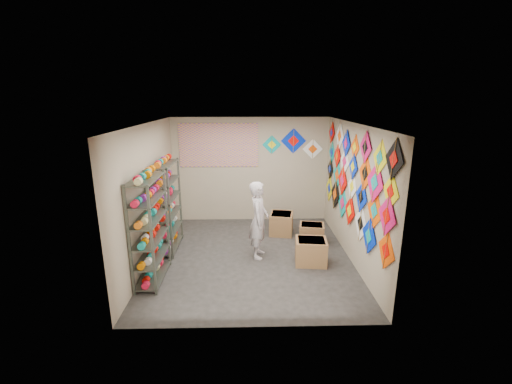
{
  "coord_description": "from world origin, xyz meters",
  "views": [
    {
      "loc": [
        -0.07,
        -6.45,
        3.18
      ],
      "look_at": [
        0.1,
        0.3,
        1.3
      ],
      "focal_mm": 24.0,
      "sensor_mm": 36.0,
      "label": 1
    }
  ],
  "objects_px": {
    "shelf_rack_front": "(150,230)",
    "carton_a": "(311,251)",
    "shopkeeper": "(259,220)",
    "carton_c": "(281,223)",
    "carton_b": "(311,234)",
    "shelf_rack_back": "(167,207)"
  },
  "relations": [
    {
      "from": "carton_c",
      "to": "carton_a",
      "type": "bearing_deg",
      "value": -64.17
    },
    {
      "from": "shelf_rack_back",
      "to": "carton_a",
      "type": "bearing_deg",
      "value": -14.61
    },
    {
      "from": "shelf_rack_front",
      "to": "shelf_rack_back",
      "type": "relative_size",
      "value": 1.0
    },
    {
      "from": "shopkeeper",
      "to": "carton_a",
      "type": "bearing_deg",
      "value": -100.12
    },
    {
      "from": "shelf_rack_back",
      "to": "carton_b",
      "type": "height_order",
      "value": "shelf_rack_back"
    },
    {
      "from": "carton_c",
      "to": "carton_b",
      "type": "bearing_deg",
      "value": -32.18
    },
    {
      "from": "carton_a",
      "to": "carton_c",
      "type": "xyz_separation_m",
      "value": [
        -0.43,
        1.55,
        0.0
      ]
    },
    {
      "from": "shelf_rack_back",
      "to": "carton_a",
      "type": "distance_m",
      "value": 3.12
    },
    {
      "from": "shelf_rack_back",
      "to": "carton_b",
      "type": "relative_size",
      "value": 3.53
    },
    {
      "from": "shelf_rack_front",
      "to": "carton_b",
      "type": "bearing_deg",
      "value": 25.73
    },
    {
      "from": "carton_b",
      "to": "carton_c",
      "type": "relative_size",
      "value": 0.93
    },
    {
      "from": "carton_b",
      "to": "carton_c",
      "type": "distance_m",
      "value": 0.85
    },
    {
      "from": "carton_a",
      "to": "carton_b",
      "type": "relative_size",
      "value": 1.11
    },
    {
      "from": "carton_a",
      "to": "carton_c",
      "type": "relative_size",
      "value": 1.03
    },
    {
      "from": "shelf_rack_back",
      "to": "carton_c",
      "type": "relative_size",
      "value": 3.28
    },
    {
      "from": "shelf_rack_front",
      "to": "carton_c",
      "type": "xyz_separation_m",
      "value": [
        2.51,
        2.08,
        -0.7
      ]
    },
    {
      "from": "shelf_rack_back",
      "to": "shelf_rack_front",
      "type": "bearing_deg",
      "value": -90.0
    },
    {
      "from": "carton_c",
      "to": "shopkeeper",
      "type": "bearing_deg",
      "value": -105.63
    },
    {
      "from": "shelf_rack_front",
      "to": "shopkeeper",
      "type": "relative_size",
      "value": 1.2
    },
    {
      "from": "shopkeeper",
      "to": "carton_c",
      "type": "bearing_deg",
      "value": -17.3
    },
    {
      "from": "shelf_rack_front",
      "to": "carton_a",
      "type": "distance_m",
      "value": 3.07
    },
    {
      "from": "shopkeeper",
      "to": "carton_a",
      "type": "xyz_separation_m",
      "value": [
        1.02,
        -0.34,
        -0.54
      ]
    }
  ]
}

